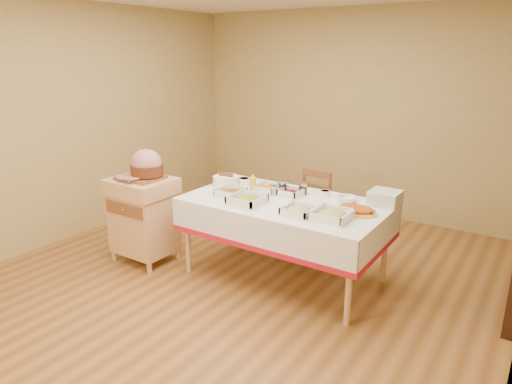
% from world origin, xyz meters
% --- Properties ---
extents(room_shell, '(5.00, 5.00, 5.00)m').
position_xyz_m(room_shell, '(0.00, 0.00, 1.30)').
color(room_shell, '#945E2D').
rests_on(room_shell, ground).
extents(dining_table, '(1.82, 1.02, 0.76)m').
position_xyz_m(dining_table, '(0.30, 0.30, 0.60)').
color(dining_table, '#E1B07C').
rests_on(dining_table, ground).
extents(butcher_cart, '(0.61, 0.52, 0.86)m').
position_xyz_m(butcher_cart, '(-1.08, -0.15, 0.49)').
color(butcher_cart, '#E1B07C').
rests_on(butcher_cart, ground).
extents(dining_chair, '(0.42, 0.41, 0.86)m').
position_xyz_m(dining_chair, '(0.18, 1.03, 0.44)').
color(dining_chair, brown).
rests_on(dining_chair, ground).
extents(ham_on_board, '(0.45, 0.43, 0.30)m').
position_xyz_m(ham_on_board, '(-1.03, -0.12, 0.99)').
color(ham_on_board, brown).
rests_on(ham_on_board, butcher_cart).
extents(serving_dish_a, '(0.24, 0.24, 0.10)m').
position_xyz_m(serving_dish_a, '(-0.20, 0.15, 0.79)').
color(serving_dish_a, white).
rests_on(serving_dish_a, dining_table).
extents(serving_dish_b, '(0.28, 0.28, 0.12)m').
position_xyz_m(serving_dish_b, '(0.06, 0.04, 0.80)').
color(serving_dish_b, white).
rests_on(serving_dish_b, dining_table).
extents(serving_dish_c, '(0.25, 0.25, 0.10)m').
position_xyz_m(serving_dish_c, '(0.58, 0.05, 0.79)').
color(serving_dish_c, white).
rests_on(serving_dish_c, dining_table).
extents(serving_dish_d, '(0.29, 0.29, 0.11)m').
position_xyz_m(serving_dish_d, '(0.85, 0.10, 0.80)').
color(serving_dish_d, white).
rests_on(serving_dish_d, dining_table).
extents(serving_dish_e, '(0.24, 0.23, 0.11)m').
position_xyz_m(serving_dish_e, '(0.02, 0.44, 0.79)').
color(serving_dish_e, white).
rests_on(serving_dish_e, dining_table).
extents(serving_dish_f, '(0.21, 0.20, 0.10)m').
position_xyz_m(serving_dish_f, '(0.27, 0.47, 0.79)').
color(serving_dish_f, white).
rests_on(serving_dish_f, dining_table).
extents(small_bowl_left, '(0.13, 0.13, 0.06)m').
position_xyz_m(small_bowl_left, '(-0.34, 0.56, 0.79)').
color(small_bowl_left, white).
rests_on(small_bowl_left, dining_table).
extents(small_bowl_mid, '(0.12, 0.12, 0.05)m').
position_xyz_m(small_bowl_mid, '(0.04, 0.57, 0.79)').
color(small_bowl_mid, navy).
rests_on(small_bowl_mid, dining_table).
extents(small_bowl_right, '(0.10, 0.10, 0.05)m').
position_xyz_m(small_bowl_right, '(0.54, 0.64, 0.79)').
color(small_bowl_right, white).
rests_on(small_bowl_right, dining_table).
extents(bowl_white_imported, '(0.14, 0.14, 0.03)m').
position_xyz_m(bowl_white_imported, '(0.24, 0.60, 0.78)').
color(bowl_white_imported, white).
rests_on(bowl_white_imported, dining_table).
extents(bowl_small_imported, '(0.19, 0.19, 0.05)m').
position_xyz_m(bowl_small_imported, '(0.79, 0.58, 0.79)').
color(bowl_small_imported, white).
rests_on(bowl_small_imported, dining_table).
extents(preserve_jar_left, '(0.09, 0.09, 0.12)m').
position_xyz_m(preserve_jar_left, '(0.15, 0.51, 0.81)').
color(preserve_jar_left, silver).
rests_on(preserve_jar_left, dining_table).
extents(preserve_jar_right, '(0.09, 0.09, 0.11)m').
position_xyz_m(preserve_jar_right, '(0.34, 0.57, 0.81)').
color(preserve_jar_right, silver).
rests_on(preserve_jar_right, dining_table).
extents(mustard_bottle, '(0.06, 0.06, 0.19)m').
position_xyz_m(mustard_bottle, '(-0.08, 0.35, 0.84)').
color(mustard_bottle, yellow).
rests_on(mustard_bottle, dining_table).
extents(bread_basket, '(0.26, 0.26, 0.12)m').
position_xyz_m(bread_basket, '(-0.46, 0.41, 0.81)').
color(bread_basket, white).
rests_on(bread_basket, dining_table).
extents(plate_stack, '(0.26, 0.26, 0.12)m').
position_xyz_m(plate_stack, '(1.09, 0.69, 0.82)').
color(plate_stack, white).
rests_on(plate_stack, dining_table).
extents(brass_platter, '(0.34, 0.25, 0.05)m').
position_xyz_m(brass_platter, '(0.96, 0.35, 0.78)').
color(brass_platter, gold).
rests_on(brass_platter, dining_table).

